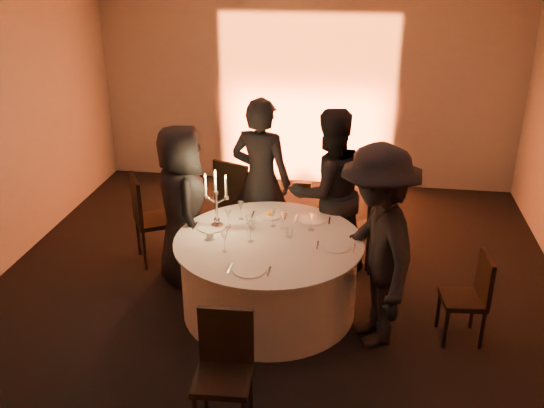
# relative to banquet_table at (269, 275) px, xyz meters

# --- Properties ---
(floor) EXTENTS (7.00, 7.00, 0.00)m
(floor) POSITION_rel_banquet_table_xyz_m (0.00, 0.00, -0.38)
(floor) COLOR black
(floor) RESTS_ON ground
(wall_back) EXTENTS (7.00, 0.00, 7.00)m
(wall_back) POSITION_rel_banquet_table_xyz_m (0.00, 3.50, 1.12)
(wall_back) COLOR #B7B1AA
(wall_back) RESTS_ON floor
(uplighter_fixture) EXTENTS (0.25, 0.12, 0.10)m
(uplighter_fixture) POSITION_rel_banquet_table_xyz_m (0.00, 3.20, -0.33)
(uplighter_fixture) COLOR black
(uplighter_fixture) RESTS_ON floor
(banquet_table) EXTENTS (1.80, 1.80, 0.77)m
(banquet_table) POSITION_rel_banquet_table_xyz_m (0.00, 0.00, 0.00)
(banquet_table) COLOR black
(banquet_table) RESTS_ON floor
(chair_left) EXTENTS (0.62, 0.62, 1.03)m
(chair_left) POSITION_rel_banquet_table_xyz_m (-1.47, 0.78, 0.20)
(chair_left) COLOR black
(chair_left) RESTS_ON floor
(chair_back_left) EXTENTS (0.59, 0.59, 1.05)m
(chair_back_left) POSITION_rel_banquet_table_xyz_m (-0.60, 1.38, 0.21)
(chair_back_left) COLOR black
(chair_back_left) RESTS_ON floor
(chair_back_right) EXTENTS (0.52, 0.52, 0.84)m
(chair_back_right) POSITION_rel_banquet_table_xyz_m (1.01, 1.08, 0.09)
(chair_back_right) COLOR black
(chair_back_right) RESTS_ON floor
(chair_right) EXTENTS (0.41, 0.41, 0.85)m
(chair_right) POSITION_rel_banquet_table_xyz_m (1.86, -0.19, 0.09)
(chair_right) COLOR black
(chair_right) RESTS_ON floor
(chair_front) EXTENTS (0.43, 0.43, 0.93)m
(chair_front) POSITION_rel_banquet_table_xyz_m (-0.09, -1.54, 0.14)
(chair_front) COLOR black
(chair_front) RESTS_ON floor
(guest_left) EXTENTS (0.85, 0.99, 1.71)m
(guest_left) POSITION_rel_banquet_table_xyz_m (-0.97, 0.46, 0.47)
(guest_left) COLOR black
(guest_left) RESTS_ON floor
(guest_back_left) EXTENTS (0.77, 0.59, 1.87)m
(guest_back_left) POSITION_rel_banquet_table_xyz_m (-0.25, 1.06, 0.55)
(guest_back_left) COLOR black
(guest_back_left) RESTS_ON floor
(guest_back_right) EXTENTS (1.11, 1.03, 1.82)m
(guest_back_right) POSITION_rel_banquet_table_xyz_m (0.50, 0.92, 0.53)
(guest_back_right) COLOR black
(guest_back_right) RESTS_ON floor
(guest_right) EXTENTS (1.03, 1.36, 1.86)m
(guest_right) POSITION_rel_banquet_table_xyz_m (0.99, -0.33, 0.55)
(guest_right) COLOR black
(guest_right) RESTS_ON floor
(plate_left) EXTENTS (0.36, 0.28, 0.01)m
(plate_left) POSITION_rel_banquet_table_xyz_m (-0.60, 0.17, 0.39)
(plate_left) COLOR white
(plate_left) RESTS_ON banquet_table
(plate_back_left) EXTENTS (0.35, 0.26, 0.08)m
(plate_back_left) POSITION_rel_banquet_table_xyz_m (-0.08, 0.52, 0.40)
(plate_back_left) COLOR white
(plate_back_left) RESTS_ON banquet_table
(plate_back_right) EXTENTS (0.35, 0.27, 0.01)m
(plate_back_right) POSITION_rel_banquet_table_xyz_m (0.37, 0.49, 0.39)
(plate_back_right) COLOR white
(plate_back_right) RESTS_ON banquet_table
(plate_right) EXTENTS (0.36, 0.27, 0.01)m
(plate_right) POSITION_rel_banquet_table_xyz_m (0.64, -0.06, 0.39)
(plate_right) COLOR white
(plate_right) RESTS_ON banquet_table
(plate_front) EXTENTS (0.35, 0.29, 0.01)m
(plate_front) POSITION_rel_banquet_table_xyz_m (-0.07, -0.60, 0.39)
(plate_front) COLOR white
(plate_front) RESTS_ON banquet_table
(coffee_cup) EXTENTS (0.11, 0.11, 0.07)m
(coffee_cup) POSITION_rel_banquet_table_xyz_m (-0.56, -0.06, 0.42)
(coffee_cup) COLOR white
(coffee_cup) RESTS_ON banquet_table
(candelabra) EXTENTS (0.25, 0.12, 0.60)m
(candelabra) POSITION_rel_banquet_table_xyz_m (-0.55, 0.21, 0.59)
(candelabra) COLOR silver
(candelabra) RESTS_ON banquet_table
(wine_glass_a) EXTENTS (0.07, 0.07, 0.19)m
(wine_glass_a) POSITION_rel_banquet_table_xyz_m (-0.35, 0.41, 0.52)
(wine_glass_a) COLOR white
(wine_glass_a) RESTS_ON banquet_table
(wine_glass_b) EXTENTS (0.07, 0.07, 0.19)m
(wine_glass_b) POSITION_rel_banquet_table_xyz_m (-0.00, 0.29, 0.52)
(wine_glass_b) COLOR white
(wine_glass_b) RESTS_ON banquet_table
(wine_glass_c) EXTENTS (0.07, 0.07, 0.19)m
(wine_glass_c) POSITION_rel_banquet_table_xyz_m (0.37, 0.26, 0.52)
(wine_glass_c) COLOR white
(wine_glass_c) RESTS_ON banquet_table
(wine_glass_d) EXTENTS (0.07, 0.07, 0.19)m
(wine_glass_d) POSITION_rel_banquet_table_xyz_m (-0.16, -0.07, 0.52)
(wine_glass_d) COLOR white
(wine_glass_d) RESTS_ON banquet_table
(wine_glass_e) EXTENTS (0.07, 0.07, 0.19)m
(wine_glass_e) POSITION_rel_banquet_table_xyz_m (0.10, 0.24, 0.52)
(wine_glass_e) COLOR white
(wine_glass_e) RESTS_ON banquet_table
(wine_glass_f) EXTENTS (0.07, 0.07, 0.19)m
(wine_glass_f) POSITION_rel_banquet_table_xyz_m (-0.43, 0.20, 0.52)
(wine_glass_f) COLOR white
(wine_glass_f) RESTS_ON banquet_table
(wine_glass_g) EXTENTS (0.07, 0.07, 0.19)m
(wine_glass_g) POSITION_rel_banquet_table_xyz_m (-0.36, -0.30, 0.52)
(wine_glass_g) COLOR white
(wine_glass_g) RESTS_ON banquet_table
(tumbler_a) EXTENTS (0.07, 0.07, 0.09)m
(tumbler_a) POSITION_rel_banquet_table_xyz_m (-0.20, 0.20, 0.43)
(tumbler_a) COLOR white
(tumbler_a) RESTS_ON banquet_table
(tumbler_b) EXTENTS (0.07, 0.07, 0.09)m
(tumbler_b) POSITION_rel_banquet_table_xyz_m (0.19, 0.08, 0.43)
(tumbler_b) COLOR white
(tumbler_b) RESTS_ON banquet_table
(tumbler_c) EXTENTS (0.07, 0.07, 0.09)m
(tumbler_c) POSITION_rel_banquet_table_xyz_m (-0.25, 0.32, 0.43)
(tumbler_c) COLOR white
(tumbler_c) RESTS_ON banquet_table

